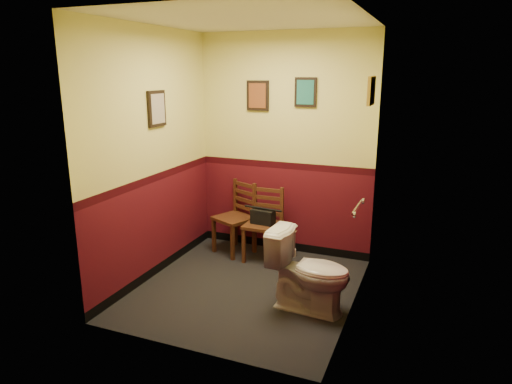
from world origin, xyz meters
TOP-DOWN VIEW (x-y plane):
  - floor at (0.00, 0.00)m, footprint 2.20×2.40m
  - ceiling at (0.00, 0.00)m, footprint 2.20×2.40m
  - wall_back at (0.00, 1.20)m, footprint 2.20×0.00m
  - wall_front at (0.00, -1.20)m, footprint 2.20×0.00m
  - wall_left at (-1.10, 0.00)m, footprint 0.00×2.40m
  - wall_right at (1.10, 0.00)m, footprint 0.00×2.40m
  - grab_bar at (1.07, 0.25)m, footprint 0.05×0.56m
  - framed_print_back_a at (-0.35, 1.18)m, footprint 0.28×0.04m
  - framed_print_back_b at (0.25, 1.18)m, footprint 0.26×0.04m
  - framed_print_left at (-1.08, 0.10)m, footprint 0.04×0.30m
  - framed_print_right at (1.08, 0.60)m, footprint 0.04×0.34m
  - toilet at (0.72, -0.18)m, footprint 0.82×0.50m
  - toilet_brush at (0.90, -0.21)m, footprint 0.11×0.11m
  - chair_left at (-0.53, 0.91)m, footprint 0.56×0.56m
  - chair_right at (-0.13, 0.83)m, footprint 0.41×0.41m
  - handbag at (-0.13, 0.79)m, footprint 0.29×0.17m
  - tp_stack at (0.12, 1.02)m, footprint 0.21×0.11m

SIDE VIEW (x-z plane):
  - floor at x=0.00m, z-range 0.00..0.00m
  - toilet_brush at x=0.90m, z-range -0.14..0.27m
  - tp_stack at x=0.12m, z-range -0.02..0.17m
  - toilet at x=0.72m, z-range 0.00..0.78m
  - chair_right at x=-0.13m, z-range 0.00..0.89m
  - chair_left at x=-0.53m, z-range 0.00..0.90m
  - handbag at x=-0.13m, z-range 0.45..0.65m
  - grab_bar at x=1.07m, z-range 0.92..0.98m
  - wall_back at x=0.00m, z-range 0.00..2.70m
  - wall_front at x=0.00m, z-range 0.00..2.70m
  - wall_left at x=-1.10m, z-range 0.00..2.70m
  - wall_right at x=1.10m, z-range 0.00..2.70m
  - framed_print_left at x=-1.08m, z-range 1.66..2.04m
  - framed_print_back_a at x=-0.35m, z-range 1.77..2.13m
  - framed_print_back_b at x=0.25m, z-range 1.83..2.17m
  - framed_print_right at x=1.08m, z-range 1.91..2.19m
  - ceiling at x=0.00m, z-range 2.70..2.70m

